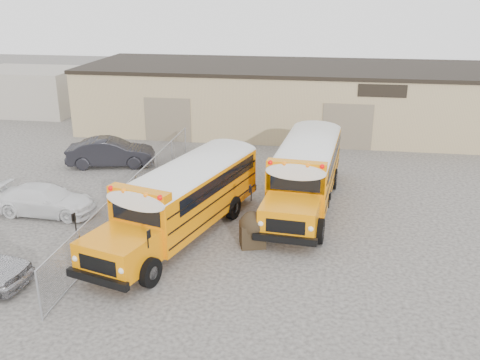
# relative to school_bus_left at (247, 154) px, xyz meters

# --- Properties ---
(ground) EXTENTS (120.00, 120.00, 0.00)m
(ground) POSITION_rel_school_bus_left_xyz_m (1.37, -7.22, -1.78)
(ground) COLOR #312F2D
(ground) RESTS_ON ground
(warehouse) EXTENTS (30.20, 10.20, 4.67)m
(warehouse) POSITION_rel_school_bus_left_xyz_m (1.37, 12.78, 0.59)
(warehouse) COLOR tan
(warehouse) RESTS_ON ground
(chainlink_fence) EXTENTS (0.07, 18.07, 1.81)m
(chainlink_fence) POSITION_rel_school_bus_left_xyz_m (-4.63, -4.22, -0.88)
(chainlink_fence) COLOR #999CA1
(chainlink_fence) RESTS_ON ground
(distant_building_left) EXTENTS (8.00, 6.00, 3.60)m
(distant_building_left) POSITION_rel_school_bus_left_xyz_m (-20.63, 14.78, 0.02)
(distant_building_left) COLOR gray
(distant_building_left) RESTS_ON ground
(school_bus_left) EXTENTS (5.43, 10.82, 3.08)m
(school_bus_left) POSITION_rel_school_bus_left_xyz_m (0.00, 0.00, 0.00)
(school_bus_left) COLOR orange
(school_bus_left) RESTS_ON ground
(school_bus_right) EXTENTS (3.54, 10.79, 3.10)m
(school_bus_right) POSITION_rel_school_bus_left_xyz_m (3.68, 4.60, 0.01)
(school_bus_right) COLOR orange
(school_bus_right) RESTS_ON ground
(tarp_bundle) EXTENTS (1.20, 1.14, 1.49)m
(tarp_bundle) POSITION_rel_school_bus_left_xyz_m (1.25, -6.94, -1.02)
(tarp_bundle) COLOR black
(tarp_bundle) RESTS_ON ground
(car_white) EXTENTS (4.77, 2.02, 1.37)m
(car_white) POSITION_rel_school_bus_left_xyz_m (-8.70, -5.22, -1.10)
(car_white) COLOR silver
(car_white) RESTS_ON ground
(car_dark) EXTENTS (5.28, 2.83, 1.65)m
(car_dark) POSITION_rel_school_bus_left_xyz_m (-8.45, 2.05, -0.96)
(car_dark) COLOR black
(car_dark) RESTS_ON ground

